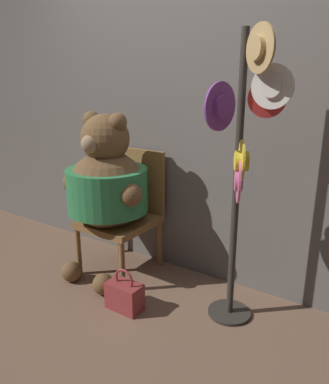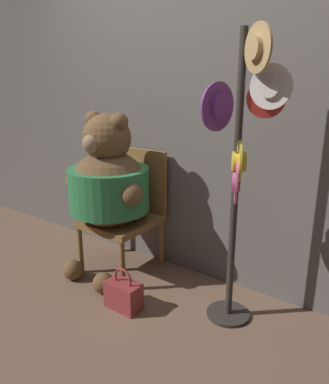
{
  "view_description": "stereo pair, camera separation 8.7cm",
  "coord_description": "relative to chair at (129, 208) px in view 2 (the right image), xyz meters",
  "views": [
    {
      "loc": [
        1.46,
        -1.74,
        1.49
      ],
      "look_at": [
        0.12,
        0.26,
        0.76
      ],
      "focal_mm": 35.0,
      "sensor_mm": 36.0,
      "label": 1
    },
    {
      "loc": [
        1.53,
        -1.69,
        1.49
      ],
      "look_at": [
        0.12,
        0.26,
        0.76
      ],
      "focal_mm": 35.0,
      "sensor_mm": 36.0,
      "label": 2
    }
  ],
  "objects": [
    {
      "name": "chair",
      "position": [
        0.0,
        0.0,
        0.0
      ],
      "size": [
        0.5,
        0.54,
        0.95
      ],
      "color": "olive",
      "rests_on": "ground_plane"
    },
    {
      "name": "handbag_on_ground",
      "position": [
        0.38,
        -0.5,
        -0.39
      ],
      "size": [
        0.24,
        0.14,
        0.3
      ],
      "color": "maroon",
      "rests_on": "ground_plane"
    },
    {
      "name": "ground_plane",
      "position": [
        0.36,
        -0.43,
        -0.5
      ],
      "size": [
        14.0,
        14.0,
        0.0
      ],
      "primitive_type": "plane",
      "color": "brown"
    },
    {
      "name": "teddy_bear",
      "position": [
        -0.03,
        -0.18,
        0.24
      ],
      "size": [
        0.73,
        0.65,
        1.27
      ],
      "color": "brown",
      "rests_on": "ground_plane"
    },
    {
      "name": "hat_display_rack",
      "position": [
        1.04,
        -0.21,
        0.56
      ],
      "size": [
        0.43,
        0.45,
        1.76
      ],
      "color": "#332D28",
      "rests_on": "ground_plane"
    },
    {
      "name": "wall_back",
      "position": [
        0.36,
        0.26,
        0.75
      ],
      "size": [
        8.0,
        0.1,
        2.5
      ],
      "color": "#66605B",
      "rests_on": "ground_plane"
    }
  ]
}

